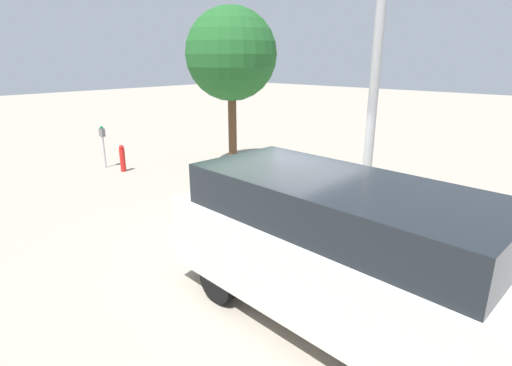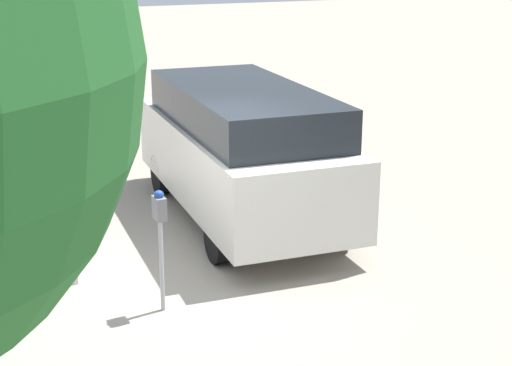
% 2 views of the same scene
% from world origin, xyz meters
% --- Properties ---
extents(ground_plane, '(80.00, 80.00, 0.00)m').
position_xyz_m(ground_plane, '(0.00, 0.00, 0.00)').
color(ground_plane, gray).
extents(parking_meter_near, '(0.21, 0.12, 1.43)m').
position_xyz_m(parking_meter_near, '(-0.41, 0.59, 1.05)').
color(parking_meter_near, '#9E9EA3').
rests_on(parking_meter_near, ground).
extents(lamp_post, '(0.44, 0.44, 5.72)m').
position_xyz_m(lamp_post, '(0.88, 1.55, 2.03)').
color(lamp_post, beige).
rests_on(lamp_post, ground).
extents(parked_van, '(5.08, 2.17, 2.00)m').
position_xyz_m(parked_van, '(2.10, -1.41, 1.09)').
color(parked_van, beige).
rests_on(parked_van, ground).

